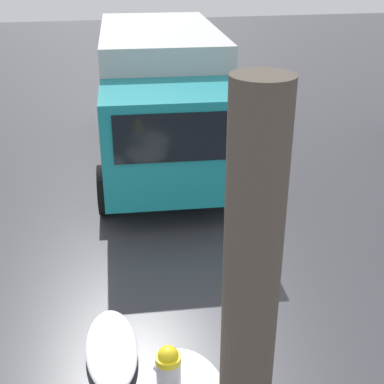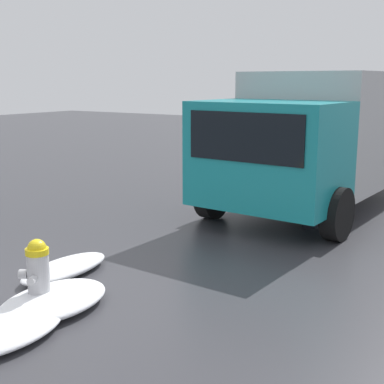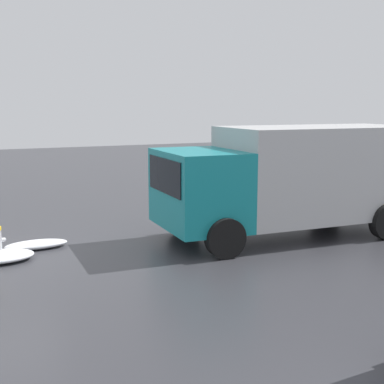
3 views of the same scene
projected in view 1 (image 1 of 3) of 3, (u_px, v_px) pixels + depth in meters
name	position (u px, v px, depth m)	size (l,w,h in m)	color
fire_hydrant	(168.00, 378.00, 5.50)	(0.45, 0.37, 0.83)	#B7B7BC
tree_trunk	(247.00, 355.00, 3.65)	(0.56, 0.37, 3.88)	brown
delivery_truck	(163.00, 92.00, 11.48)	(6.76, 3.05, 2.77)	teal
pedestrian	(201.00, 147.00, 9.98)	(0.40, 0.40, 1.82)	#23232D
snow_pile_by_hydrant	(111.00, 348.00, 6.39)	(1.44, 0.62, 0.19)	white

